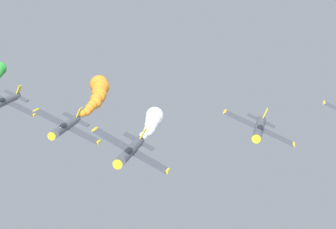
% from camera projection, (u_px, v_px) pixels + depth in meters
% --- Properties ---
extents(airplane_lead, '(8.62, 10.35, 4.79)m').
position_uv_depth(airplane_lead, '(130.00, 151.00, 78.88)').
color(airplane_lead, '#474C56').
extents(smoke_trail_lead, '(3.92, 17.74, 3.01)m').
position_uv_depth(smoke_trail_lead, '(153.00, 120.00, 97.19)').
color(smoke_trail_lead, white).
extents(airplane_left_inner, '(8.88, 10.35, 4.22)m').
position_uv_depth(airplane_left_inner, '(259.00, 128.00, 87.66)').
color(airplane_left_inner, '#474C56').
extents(airplane_right_inner, '(8.82, 10.35, 4.36)m').
position_uv_depth(airplane_right_inner, '(66.00, 126.00, 93.57)').
color(airplane_right_inner, '#474C56').
extents(smoke_trail_right_inner, '(6.52, 25.95, 3.24)m').
position_uv_depth(smoke_trail_right_inner, '(99.00, 91.00, 118.41)').
color(smoke_trail_right_inner, orange).
extents(airplane_right_outer, '(8.92, 10.35, 4.12)m').
position_uv_depth(airplane_right_outer, '(5.00, 101.00, 104.51)').
color(airplane_right_outer, '#474C56').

